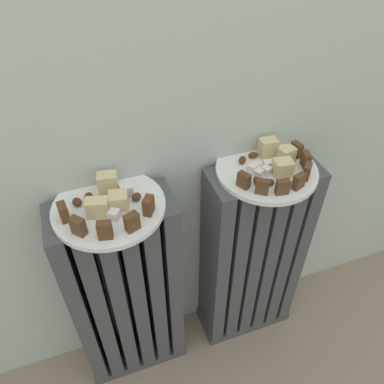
# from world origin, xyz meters

# --- Properties ---
(radiator_left) EXTENTS (0.30, 0.13, 0.67)m
(radiator_left) POSITION_xyz_m (-0.19, 0.28, 0.33)
(radiator_left) COLOR #47474C
(radiator_left) RESTS_ON ground_plane
(radiator_right) EXTENTS (0.30, 0.13, 0.67)m
(radiator_right) POSITION_xyz_m (0.19, 0.28, 0.33)
(radiator_right) COLOR #47474C
(radiator_right) RESTS_ON ground_plane
(plate_left) EXTENTS (0.25, 0.25, 0.01)m
(plate_left) POSITION_xyz_m (-0.19, 0.28, 0.67)
(plate_left) COLOR white
(plate_left) RESTS_ON radiator_left
(plate_right) EXTENTS (0.25, 0.25, 0.01)m
(plate_right) POSITION_xyz_m (0.19, 0.28, 0.67)
(plate_right) COLOR white
(plate_right) RESTS_ON radiator_right
(dark_cake_slice_left_0) EXTENTS (0.02, 0.03, 0.04)m
(dark_cake_slice_left_0) POSITION_xyz_m (-0.29, 0.27, 0.70)
(dark_cake_slice_left_0) COLOR #56351E
(dark_cake_slice_left_0) RESTS_ON plate_left
(dark_cake_slice_left_1) EXTENTS (0.03, 0.03, 0.04)m
(dark_cake_slice_left_1) POSITION_xyz_m (-0.26, 0.22, 0.70)
(dark_cake_slice_left_1) COLOR #56351E
(dark_cake_slice_left_1) RESTS_ON plate_left
(dark_cake_slice_left_2) EXTENTS (0.03, 0.02, 0.04)m
(dark_cake_slice_left_2) POSITION_xyz_m (-0.21, 0.19, 0.70)
(dark_cake_slice_left_2) COLOR #56351E
(dark_cake_slice_left_2) RESTS_ON plate_left
(dark_cake_slice_left_3) EXTENTS (0.03, 0.03, 0.04)m
(dark_cake_slice_left_3) POSITION_xyz_m (-0.16, 0.19, 0.70)
(dark_cake_slice_left_3) COLOR #56351E
(dark_cake_slice_left_3) RESTS_ON plate_left
(dark_cake_slice_left_4) EXTENTS (0.03, 0.03, 0.04)m
(dark_cake_slice_left_4) POSITION_xyz_m (-0.12, 0.23, 0.70)
(dark_cake_slice_left_4) COLOR #56351E
(dark_cake_slice_left_4) RESTS_ON plate_left
(marble_cake_slice_left_0) EXTENTS (0.05, 0.04, 0.04)m
(marble_cake_slice_left_0) POSITION_xyz_m (-0.17, 0.27, 0.70)
(marble_cake_slice_left_0) COLOR beige
(marble_cake_slice_left_0) RESTS_ON plate_left
(marble_cake_slice_left_1) EXTENTS (0.05, 0.04, 0.05)m
(marble_cake_slice_left_1) POSITION_xyz_m (-0.18, 0.32, 0.70)
(marble_cake_slice_left_1) COLOR beige
(marble_cake_slice_left_1) RESTS_ON plate_left
(marble_cake_slice_left_2) EXTENTS (0.05, 0.04, 0.04)m
(marble_cake_slice_left_2) POSITION_xyz_m (-0.22, 0.26, 0.70)
(marble_cake_slice_left_2) COLOR beige
(marble_cake_slice_left_2) RESTS_ON plate_left
(turkish_delight_left_0) EXTENTS (0.03, 0.03, 0.02)m
(turkish_delight_left_0) POSITION_xyz_m (-0.19, 0.24, 0.69)
(turkish_delight_left_0) COLOR white
(turkish_delight_left_0) RESTS_ON plate_left
(turkish_delight_left_1) EXTENTS (0.03, 0.03, 0.03)m
(turkish_delight_left_1) POSITION_xyz_m (-0.15, 0.30, 0.69)
(turkish_delight_left_1) COLOR white
(turkish_delight_left_1) RESTS_ON plate_left
(medjool_date_left_0) EXTENTS (0.02, 0.03, 0.01)m
(medjool_date_left_0) POSITION_xyz_m (-0.26, 0.30, 0.69)
(medjool_date_left_0) COLOR #4C2814
(medjool_date_left_0) RESTS_ON plate_left
(medjool_date_left_1) EXTENTS (0.03, 0.03, 0.02)m
(medjool_date_left_1) POSITION_xyz_m (-0.13, 0.28, 0.69)
(medjool_date_left_1) COLOR #4C2814
(medjool_date_left_1) RESTS_ON plate_left
(medjool_date_left_2) EXTENTS (0.03, 0.03, 0.02)m
(medjool_date_left_2) POSITION_xyz_m (-0.23, 0.31, 0.69)
(medjool_date_left_2) COLOR #4C2814
(medjool_date_left_2) RESTS_ON plate_left
(dark_cake_slice_right_0) EXTENTS (0.03, 0.03, 0.04)m
(dark_cake_slice_right_0) POSITION_xyz_m (0.11, 0.24, 0.70)
(dark_cake_slice_right_0) COLOR #56351E
(dark_cake_slice_right_0) RESTS_ON plate_right
(dark_cake_slice_right_1) EXTENTS (0.03, 0.03, 0.04)m
(dark_cake_slice_right_1) POSITION_xyz_m (0.14, 0.20, 0.70)
(dark_cake_slice_right_1) COLOR #56351E
(dark_cake_slice_right_1) RESTS_ON plate_right
(dark_cake_slice_right_2) EXTENTS (0.03, 0.02, 0.04)m
(dark_cake_slice_right_2) POSITION_xyz_m (0.18, 0.19, 0.70)
(dark_cake_slice_right_2) COLOR #56351E
(dark_cake_slice_right_2) RESTS_ON plate_right
(dark_cake_slice_right_3) EXTENTS (0.03, 0.02, 0.04)m
(dark_cake_slice_right_3) POSITION_xyz_m (0.23, 0.19, 0.70)
(dark_cake_slice_right_3) COLOR #56351E
(dark_cake_slice_right_3) RESTS_ON plate_right
(dark_cake_slice_right_4) EXTENTS (0.03, 0.03, 0.04)m
(dark_cake_slice_right_4) POSITION_xyz_m (0.26, 0.22, 0.70)
(dark_cake_slice_right_4) COLOR #56351E
(dark_cake_slice_right_4) RESTS_ON plate_right
(dark_cake_slice_right_5) EXTENTS (0.02, 0.03, 0.04)m
(dark_cake_slice_right_5) POSITION_xyz_m (0.28, 0.26, 0.70)
(dark_cake_slice_right_5) COLOR #56351E
(dark_cake_slice_right_5) RESTS_ON plate_right
(dark_cake_slice_right_6) EXTENTS (0.02, 0.03, 0.04)m
(dark_cake_slice_right_6) POSITION_xyz_m (0.28, 0.30, 0.70)
(dark_cake_slice_right_6) COLOR #56351E
(dark_cake_slice_right_6) RESTS_ON plate_right
(marble_cake_slice_right_0) EXTENTS (0.04, 0.04, 0.04)m
(marble_cake_slice_right_0) POSITION_xyz_m (0.25, 0.28, 0.70)
(marble_cake_slice_right_0) COLOR beige
(marble_cake_slice_right_0) RESTS_ON plate_right
(marble_cake_slice_right_1) EXTENTS (0.05, 0.04, 0.04)m
(marble_cake_slice_right_1) POSITION_xyz_m (0.22, 0.25, 0.70)
(marble_cake_slice_right_1) COLOR beige
(marble_cake_slice_right_1) RESTS_ON plate_right
(marble_cake_slice_right_2) EXTENTS (0.04, 0.03, 0.05)m
(marble_cake_slice_right_2) POSITION_xyz_m (0.22, 0.33, 0.70)
(marble_cake_slice_right_2) COLOR beige
(marble_cake_slice_right_2) RESTS_ON plate_right
(turkish_delight_right_0) EXTENTS (0.02, 0.02, 0.02)m
(turkish_delight_right_0) POSITION_xyz_m (0.19, 0.28, 0.69)
(turkish_delight_right_0) COLOR white
(turkish_delight_right_0) RESTS_ON plate_right
(turkish_delight_right_1) EXTENTS (0.02, 0.02, 0.02)m
(turkish_delight_right_1) POSITION_xyz_m (0.16, 0.26, 0.69)
(turkish_delight_right_1) COLOR white
(turkish_delight_right_1) RESTS_ON plate_right
(turkish_delight_right_2) EXTENTS (0.03, 0.03, 0.02)m
(turkish_delight_right_2) POSITION_xyz_m (0.18, 0.26, 0.69)
(turkish_delight_right_2) COLOR white
(turkish_delight_right_2) RESTS_ON plate_right
(turkish_delight_right_3) EXTENTS (0.03, 0.03, 0.02)m
(turkish_delight_right_3) POSITION_xyz_m (0.15, 0.28, 0.69)
(turkish_delight_right_3) COLOR white
(turkish_delight_right_3) RESTS_ON plate_right
(medjool_date_right_0) EXTENTS (0.03, 0.03, 0.01)m
(medjool_date_right_0) POSITION_xyz_m (0.17, 0.22, 0.69)
(medjool_date_right_0) COLOR #4C2814
(medjool_date_right_0) RESTS_ON plate_right
(medjool_date_right_1) EXTENTS (0.03, 0.02, 0.01)m
(medjool_date_right_1) POSITION_xyz_m (0.18, 0.33, 0.69)
(medjool_date_right_1) COLOR #4C2814
(medjool_date_right_1) RESTS_ON plate_right
(medjool_date_right_2) EXTENTS (0.02, 0.03, 0.02)m
(medjool_date_right_2) POSITION_xyz_m (0.14, 0.24, 0.69)
(medjool_date_right_2) COLOR #4C2814
(medjool_date_right_2) RESTS_ON plate_right
(medjool_date_right_3) EXTENTS (0.03, 0.03, 0.02)m
(medjool_date_right_3) POSITION_xyz_m (0.15, 0.32, 0.69)
(medjool_date_right_3) COLOR #4C2814
(medjool_date_right_3) RESTS_ON plate_right
(fork) EXTENTS (0.06, 0.09, 0.00)m
(fork) POSITION_xyz_m (-0.19, 0.27, 0.68)
(fork) COLOR #B7B7BC
(fork) RESTS_ON plate_left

